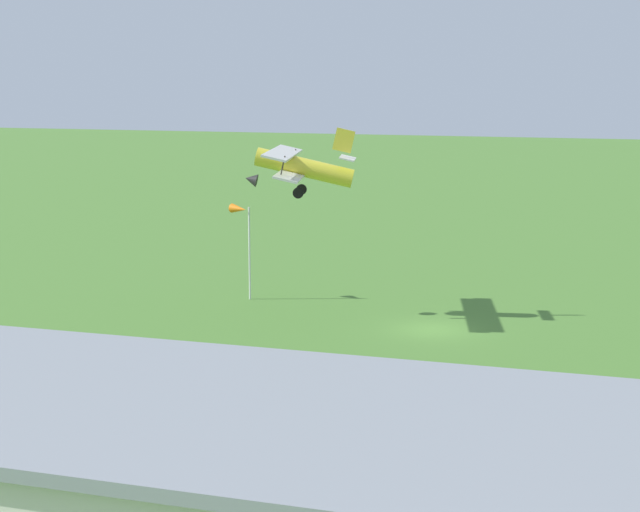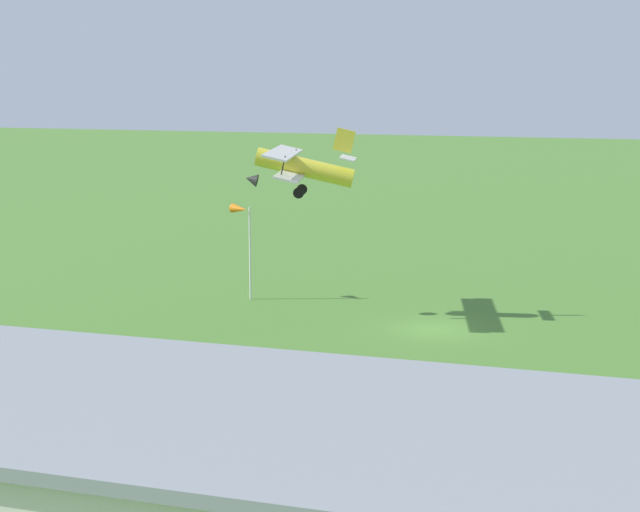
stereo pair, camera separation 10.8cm
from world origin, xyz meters
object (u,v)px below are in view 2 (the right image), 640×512
car_white (15,370)px  person_watching_takeoff (97,350)px  biplane (300,166)px  hangar (268,505)px  person_at_fence_line (114,356)px  windsock (241,216)px

car_white → person_watching_takeoff: bearing=-112.6°
person_watching_takeoff → biplane: bearing=-112.5°
hangar → car_white: hangar is taller
person_at_fence_line → car_white: bearing=47.4°
hangar → person_at_fence_line: 23.17m
windsock → person_at_fence_line: bearing=93.5°
biplane → car_white: size_ratio=2.09×
hangar → car_white: 23.16m
person_watching_takeoff → person_at_fence_line: 1.61m
car_white → windsock: bearing=-95.7°
hangar → windsock: windsock is taller
hangar → person_at_fence_line: (15.25, -17.34, -1.88)m
hangar → person_watching_takeoff: 24.68m
car_white → windsock: 21.62m
biplane → person_watching_takeoff: (5.61, 13.55, -8.19)m
person_at_fence_line → windsock: (1.07, -17.57, 4.56)m
hangar → person_at_fence_line: hangar is taller
hangar → biplane: (11.06, -31.65, 6.26)m
person_at_fence_line → windsock: 18.18m
hangar → windsock: bearing=-64.9°
biplane → windsock: size_ratio=1.49×
car_white → windsock: size_ratio=0.71×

